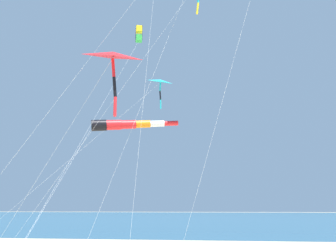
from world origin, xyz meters
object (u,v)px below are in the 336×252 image
(kite_delta_small_distant, at_px, (160,82))
(kite_delta_purple_drifting, at_px, (113,57))
(kite_windsock_green_low_center, at_px, (124,125))
(kite_box_rainbow_low_near, at_px, (139,34))

(kite_delta_small_distant, height_order, kite_delta_purple_drifting, kite_delta_small_distant)
(kite_windsock_green_low_center, distance_m, kite_delta_small_distant, 5.90)
(kite_box_rainbow_low_near, relative_size, kite_delta_small_distant, 1.30)
(kite_box_rainbow_low_near, height_order, kite_delta_purple_drifting, kite_box_rainbow_low_near)
(kite_box_rainbow_low_near, distance_m, kite_windsock_green_low_center, 9.10)
(kite_windsock_green_low_center, distance_m, kite_delta_purple_drifting, 7.27)
(kite_windsock_green_low_center, bearing_deg, kite_box_rainbow_low_near, 179.27)
(kite_windsock_green_low_center, xyz_separation_m, kite_delta_purple_drifting, (7.00, 1.23, 1.54))
(kite_box_rainbow_low_near, distance_m, kite_delta_purple_drifting, 12.74)
(kite_windsock_green_low_center, xyz_separation_m, kite_delta_small_distant, (-3.76, 1.80, 4.18))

